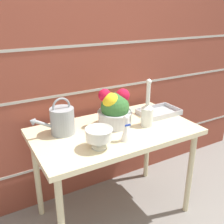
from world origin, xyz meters
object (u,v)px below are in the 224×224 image
object	(u,v)px
watering_can	(62,120)
crystal_pedestal_bowl	(99,135)
glass_decanter	(147,112)
figurine_vase	(126,130)
wire_tray	(159,113)
flower_planter	(115,109)

from	to	relation	value
watering_can	crystal_pedestal_bowl	size ratio (longest dim) A/B	1.79
glass_decanter	figurine_vase	size ratio (longest dim) A/B	1.95
crystal_pedestal_bowl	wire_tray	world-z (taller)	crystal_pedestal_bowl
figurine_vase	crystal_pedestal_bowl	bearing A→B (deg)	179.84
figurine_vase	wire_tray	size ratio (longest dim) A/B	0.55
flower_planter	wire_tray	size ratio (longest dim) A/B	0.86
watering_can	wire_tray	size ratio (longest dim) A/B	0.95
crystal_pedestal_bowl	figurine_vase	distance (m)	0.20
watering_can	flower_planter	distance (m)	0.38
watering_can	glass_decanter	world-z (taller)	glass_decanter
figurine_vase	flower_planter	bearing A→B (deg)	77.11
watering_can	figurine_vase	distance (m)	0.44
watering_can	wire_tray	distance (m)	0.80
crystal_pedestal_bowl	flower_planter	size ratio (longest dim) A/B	0.62
glass_decanter	watering_can	bearing A→B (deg)	162.85
watering_can	figurine_vase	size ratio (longest dim) A/B	1.72
flower_planter	figurine_vase	bearing A→B (deg)	-102.89
crystal_pedestal_bowl	figurine_vase	size ratio (longest dim) A/B	0.96
glass_decanter	wire_tray	bearing A→B (deg)	30.85
crystal_pedestal_bowl	wire_tray	xyz separation A→B (m)	(0.67, 0.25, -0.08)
glass_decanter	wire_tray	world-z (taller)	glass_decanter
watering_can	crystal_pedestal_bowl	bearing A→B (deg)	-67.35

